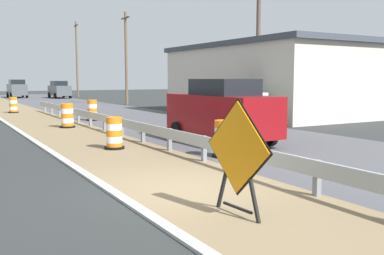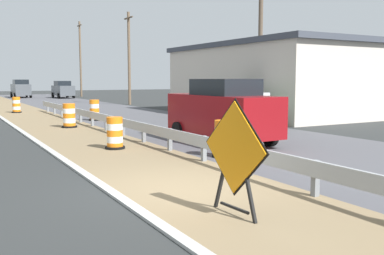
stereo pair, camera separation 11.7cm
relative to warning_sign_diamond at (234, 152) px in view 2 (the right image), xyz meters
name	(u,v)px [view 2 (the right image)]	position (x,y,z in m)	size (l,w,h in m)	color
ground_plane	(179,189)	(0.00, 1.94, -1.05)	(160.00, 160.00, 0.00)	#2B2D2D
median_dirt_strip	(200,186)	(0.49, 1.94, -1.04)	(3.39, 120.00, 0.01)	#7F6B4C
far_lane_asphalt	(370,162)	(5.84, 1.94, -1.04)	(7.30, 120.00, 0.00)	#4C4C51
curb_near_edge	(118,198)	(-1.30, 1.94, -1.04)	(0.20, 120.00, 0.11)	#ADADA8
guardrail_median	(313,170)	(1.95, 0.19, -0.53)	(0.18, 51.54, 0.71)	#999EA3
warning_sign_diamond	(234,152)	(0.00, 0.00, 0.00)	(0.15, 1.60, 1.93)	black
traffic_barrel_nearest	(224,140)	(2.86, 4.57, -0.57)	(0.68, 0.68, 1.06)	orange
traffic_barrel_close	(115,135)	(0.63, 7.54, -0.59)	(0.64, 0.64, 1.03)	orange
traffic_barrel_mid	(69,117)	(0.90, 14.51, -0.54)	(0.70, 0.70, 1.11)	orange
traffic_barrel_far	(94,111)	(2.94, 17.29, -0.54)	(0.63, 0.63, 1.13)	orange
traffic_barrel_farther	(16,106)	(0.05, 25.23, -0.57)	(0.63, 0.63, 1.05)	orange
car_lead_near_lane	(222,111)	(4.43, 7.06, 0.07)	(2.07, 4.84, 2.24)	maroon
car_trailing_near_lane	(63,89)	(8.19, 47.03, -0.03)	(1.96, 4.62, 2.02)	#4C5156
car_lead_far_lane	(21,89)	(4.02, 50.80, 0.04)	(2.01, 4.66, 2.18)	#4C5156
car_mid_far_lane	(227,102)	(8.14, 12.20, 0.03)	(2.16, 4.22, 2.17)	silver
roadside_shop_near	(267,79)	(13.55, 15.79, 1.16)	(7.41, 13.31, 4.40)	beige
utility_pole_near	(260,48)	(10.93, 13.20, 2.88)	(0.24, 1.80, 7.54)	brown
utility_pole_mid	(129,57)	(10.04, 30.20, 3.09)	(0.24, 1.80, 7.97)	brown
utility_pole_far	(80,58)	(11.14, 49.78, 3.84)	(0.24, 1.80, 9.45)	brown
bush_roadside	(241,111)	(8.03, 10.91, -0.30)	(3.01, 3.01, 1.49)	#1E4C23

